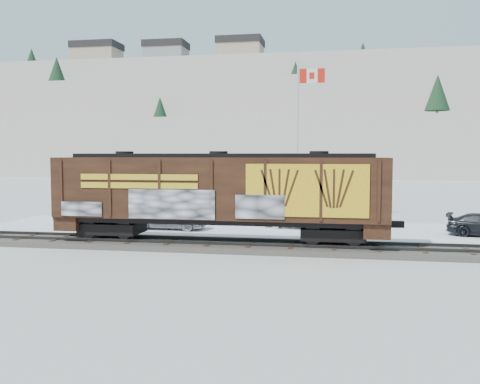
% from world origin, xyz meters
% --- Properties ---
extents(ground, '(500.00, 500.00, 0.00)m').
position_xyz_m(ground, '(0.00, 0.00, 0.00)').
color(ground, white).
rests_on(ground, ground).
extents(rail_track, '(50.00, 3.40, 0.43)m').
position_xyz_m(rail_track, '(0.00, 0.00, 0.15)').
color(rail_track, '#59544C').
rests_on(rail_track, ground).
extents(parking_strip, '(40.00, 8.00, 0.03)m').
position_xyz_m(parking_strip, '(0.00, 7.50, 0.01)').
color(parking_strip, white).
rests_on(parking_strip, ground).
extents(hillside, '(360.00, 110.00, 93.00)m').
position_xyz_m(hillside, '(-0.05, 139.79, 14.37)').
color(hillside, white).
rests_on(hillside, ground).
extents(hopper_railcar, '(16.25, 3.06, 4.25)m').
position_xyz_m(hopper_railcar, '(-3.63, -0.01, 2.80)').
color(hopper_railcar, black).
rests_on(hopper_railcar, rail_track).
extents(flagpole, '(2.30, 0.90, 10.79)m').
position_xyz_m(flagpole, '(-0.56, 12.21, 3.94)').
color(flagpole, silver).
rests_on(flagpole, ground).
extents(car_silver, '(4.89, 2.18, 1.63)m').
position_xyz_m(car_silver, '(-8.16, 5.85, 0.85)').
color(car_silver, '#BABDC2').
rests_on(car_silver, parking_strip).
extents(car_white, '(5.42, 3.11, 1.69)m').
position_xyz_m(car_white, '(0.07, 7.55, 0.88)').
color(car_white, silver).
rests_on(car_white, parking_strip).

